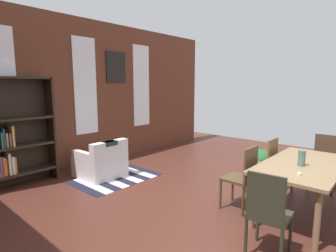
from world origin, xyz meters
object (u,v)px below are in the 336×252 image
object	(u,v)px
dining_chair_far_left	(243,176)
potted_plant_by_shelf	(261,164)
dining_chair_head_right	(324,161)
bookshelf_tall	(18,134)
dining_chair_head_left	(268,212)
dining_table	(304,169)
armchair_white	(101,163)
dining_chair_far_right	(265,164)
vase_on_table	(302,158)

from	to	relation	value
dining_chair_far_left	potted_plant_by_shelf	size ratio (longest dim) A/B	1.58
dining_chair_head_right	bookshelf_tall	bearing A→B (deg)	129.47
dining_chair_head_left	potted_plant_by_shelf	world-z (taller)	dining_chair_head_left
dining_chair_head_left	potted_plant_by_shelf	xyz separation A→B (m)	(2.24, 1.01, -0.19)
dining_chair_far_left	bookshelf_tall	distance (m)	3.91
dining_table	dining_chair_far_left	distance (m)	0.82
dining_chair_head_right	armchair_white	size ratio (longest dim) A/B	1.16
dining_chair_head_left	dining_chair_head_right	world-z (taller)	same
potted_plant_by_shelf	dining_chair_far_left	bearing A→B (deg)	-167.36
dining_chair_far_right	bookshelf_tall	xyz separation A→B (m)	(-2.56, 3.47, 0.43)
vase_on_table	dining_chair_head_right	world-z (taller)	vase_on_table
bookshelf_tall	potted_plant_by_shelf	bearing A→B (deg)	-45.18
vase_on_table	potted_plant_by_shelf	xyz separation A→B (m)	(1.13, 1.01, -0.53)
dining_chair_far_right	dining_chair_far_left	size ratio (longest dim) A/B	1.00
vase_on_table	dining_chair_far_left	bearing A→B (deg)	109.87
dining_chair_head_left	dining_chair_head_right	size ratio (longest dim) A/B	1.00
vase_on_table	dining_chair_far_right	size ratio (longest dim) A/B	0.22
bookshelf_tall	vase_on_table	bearing A→B (deg)	-64.24
dining_chair_far_right	dining_chair_head_left	xyz separation A→B (m)	(-1.67, -0.70, 0.00)
vase_on_table	armchair_white	size ratio (longest dim) A/B	0.26
armchair_white	bookshelf_tall	bearing A→B (deg)	150.82
dining_chair_far_left	potted_plant_by_shelf	bearing A→B (deg)	12.64
dining_chair_head_left	armchair_white	xyz separation A→B (m)	(0.36, 3.47, -0.23)
vase_on_table	armchair_white	distance (m)	3.59
dining_table	bookshelf_tall	distance (m)	4.70
dining_chair_far_right	vase_on_table	bearing A→B (deg)	-128.40
armchair_white	potted_plant_by_shelf	size ratio (longest dim) A/B	1.37
armchair_white	dining_table	bearing A→B (deg)	-75.28
vase_on_table	bookshelf_tall	world-z (taller)	bookshelf_tall
armchair_white	dining_chair_far_right	bearing A→B (deg)	-64.64
dining_table	dining_chair_far_left	xyz separation A→B (m)	(-0.40, 0.70, -0.15)
dining_chair_head_left	dining_chair_head_right	distance (m)	2.53
dining_table	dining_chair_head_left	xyz separation A→B (m)	(-1.27, -0.01, -0.15)
vase_on_table	bookshelf_tall	xyz separation A→B (m)	(-2.01, 4.16, 0.09)
potted_plant_by_shelf	dining_chair_head_right	bearing A→B (deg)	-73.88
vase_on_table	dining_chair_far_left	world-z (taller)	vase_on_table
vase_on_table	potted_plant_by_shelf	size ratio (longest dim) A/B	0.35
dining_chair_far_right	dining_chair_head_left	world-z (taller)	same
dining_chair_far_right	dining_chair_head_right	distance (m)	1.11
vase_on_table	dining_table	bearing A→B (deg)	0.00
vase_on_table	armchair_white	xyz separation A→B (m)	(-0.76, 3.46, -0.58)
dining_chair_head_right	armchair_white	xyz separation A→B (m)	(-2.18, 3.46, -0.23)
dining_table	dining_chair_head_right	bearing A→B (deg)	0.11
dining_chair_far_left	dining_chair_head_right	world-z (taller)	same
vase_on_table	potted_plant_by_shelf	distance (m)	1.60
dining_chair_far_left	dining_chair_head_right	bearing A→B (deg)	-22.59
dining_chair_far_right	dining_table	bearing A→B (deg)	-119.96
dining_chair_head_left	armchair_white	distance (m)	3.50
dining_table	dining_chair_head_right	xyz separation A→B (m)	(1.27, 0.00, -0.15)
dining_chair_far_right	dining_chair_far_left	distance (m)	0.80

